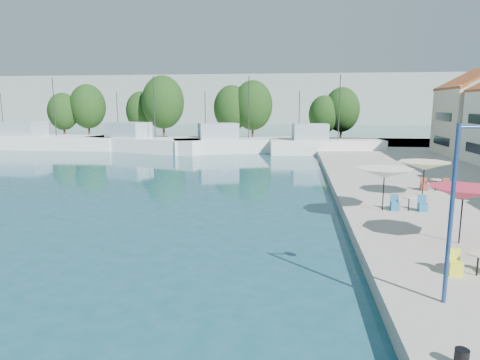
# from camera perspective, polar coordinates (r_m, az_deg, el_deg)

# --- Properties ---
(quay_far) EXTENTS (90.00, 16.00, 0.60)m
(quay_far) POSITION_cam_1_polar(r_m,az_deg,el_deg) (68.02, -2.20, 5.07)
(quay_far) COLOR #A29B93
(quay_far) RESTS_ON ground
(hill_west) EXTENTS (180.00, 40.00, 16.00)m
(hill_west) POSITION_cam_1_polar(r_m,az_deg,el_deg) (163.27, -4.38, 10.60)
(hill_west) COLOR #96A397
(hill_west) RESTS_ON ground
(hill_east) EXTENTS (140.00, 40.00, 12.00)m
(hill_east) POSITION_cam_1_polar(r_m,az_deg,el_deg) (183.48, 19.28, 9.38)
(hill_east) COLOR #96A397
(hill_east) RESTS_ON ground
(trawler_01) EXTENTS (22.84, 5.97, 10.20)m
(trawler_01) POSITION_cam_1_polar(r_m,az_deg,el_deg) (67.32, -25.36, 4.73)
(trawler_01) COLOR white
(trawler_01) RESTS_ON ground
(trawler_02) EXTENTS (18.26, 9.91, 10.20)m
(trawler_02) POSITION_cam_1_polar(r_m,az_deg,el_deg) (58.67, -12.95, 4.81)
(trawler_02) COLOR white
(trawler_02) RESTS_ON ground
(trawler_03) EXTENTS (16.67, 9.52, 10.20)m
(trawler_03) POSITION_cam_1_polar(r_m,az_deg,el_deg) (55.61, -0.88, 4.79)
(trawler_03) COLOR silver
(trawler_03) RESTS_ON ground
(trawler_04) EXTENTS (14.48, 5.52, 10.20)m
(trawler_04) POSITION_cam_1_polar(r_m,az_deg,el_deg) (54.76, 11.08, 4.53)
(trawler_04) COLOR white
(trawler_04) RESTS_ON ground
(tree_01) EXTENTS (5.13, 5.13, 7.59)m
(tree_01) POSITION_cam_1_polar(r_m,az_deg,el_deg) (80.90, -22.53, 8.43)
(tree_01) COLOR #3F2B19
(tree_01) RESTS_ON quay_far
(tree_02) EXTENTS (6.13, 6.13, 9.08)m
(tree_02) POSITION_cam_1_polar(r_m,az_deg,el_deg) (80.18, -19.64, 9.22)
(tree_02) COLOR #3F2B19
(tree_02) RESTS_ON quay_far
(tree_03) EXTENTS (5.27, 5.27, 7.80)m
(tree_03) POSITION_cam_1_polar(r_m,az_deg,el_deg) (75.62, -12.99, 8.96)
(tree_03) COLOR #3F2B19
(tree_03) RESTS_ON quay_far
(tree_04) EXTENTS (6.95, 6.95, 10.28)m
(tree_04) POSITION_cam_1_polar(r_m,az_deg,el_deg) (72.72, -10.24, 10.16)
(tree_04) COLOR #3F2B19
(tree_04) RESTS_ON quay_far
(tree_05) EXTENTS (5.85, 5.85, 8.66)m
(tree_05) POSITION_cam_1_polar(r_m,az_deg,el_deg) (70.10, -1.11, 9.56)
(tree_05) COLOR #3F2B19
(tree_05) RESTS_ON quay_far
(tree_06) EXTENTS (6.36, 6.36, 9.42)m
(tree_06) POSITION_cam_1_polar(r_m,az_deg,el_deg) (69.72, 1.70, 9.92)
(tree_06) COLOR #3F2B19
(tree_06) RESTS_ON quay_far
(tree_07) EXTENTS (4.73, 4.73, 7.00)m
(tree_07) POSITION_cam_1_polar(r_m,az_deg,el_deg) (68.82, 11.12, 8.57)
(tree_07) COLOR #3F2B19
(tree_07) RESTS_ON quay_far
(tree_08) EXTENTS (5.58, 5.58, 8.27)m
(tree_08) POSITION_cam_1_polar(r_m,az_deg,el_deg) (69.76, 13.41, 9.11)
(tree_08) COLOR #3F2B19
(tree_08) RESTS_ON quay_far
(umbrella_pink) EXTENTS (2.68, 2.68, 2.30)m
(umbrella_pink) POSITION_cam_1_polar(r_m,az_deg,el_deg) (18.97, 27.62, -1.58)
(umbrella_pink) COLOR black
(umbrella_pink) RESTS_ON quay_right
(umbrella_white) EXTENTS (2.94, 2.94, 2.24)m
(umbrella_white) POSITION_cam_1_polar(r_m,az_deg,el_deg) (23.38, 18.70, 0.88)
(umbrella_white) COLOR black
(umbrella_white) RESTS_ON quay_right
(umbrella_cream) EXTENTS (3.12, 3.12, 2.10)m
(umbrella_cream) POSITION_cam_1_polar(r_m,az_deg,el_deg) (28.24, 23.37, 1.76)
(umbrella_cream) COLOR black
(umbrella_cream) RESTS_ON quay_right
(cafe_table_01) EXTENTS (1.82, 0.70, 0.76)m
(cafe_table_01) POSITION_cam_1_polar(r_m,az_deg,el_deg) (16.10, 29.08, -10.12)
(cafe_table_01) COLOR black
(cafe_table_01) RESTS_ON quay_right
(cafe_table_02) EXTENTS (1.82, 0.70, 0.76)m
(cafe_table_02) POSITION_cam_1_polar(r_m,az_deg,el_deg) (24.07, 21.56, -3.19)
(cafe_table_02) COLOR black
(cafe_table_02) RESTS_ON quay_right
(cafe_table_03) EXTENTS (1.82, 0.70, 0.76)m
(cafe_table_03) POSITION_cam_1_polar(r_m,az_deg,el_deg) (30.37, 24.60, -0.79)
(cafe_table_03) COLOR black
(cafe_table_03) RESTS_ON quay_right
(street_lamp) EXTENTS (1.03, 0.38, 5.03)m
(street_lamp) POSITION_cam_1_polar(r_m,az_deg,el_deg) (12.93, 27.88, -0.03)
(street_lamp) COLOR navy
(street_lamp) RESTS_ON quay_right
(bollard) EXTENTS (0.30, 0.30, 0.40)m
(bollard) POSITION_cam_1_polar(r_m,az_deg,el_deg) (10.83, 27.44, -20.33)
(bollard) COLOR black
(bollard) RESTS_ON quay_right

